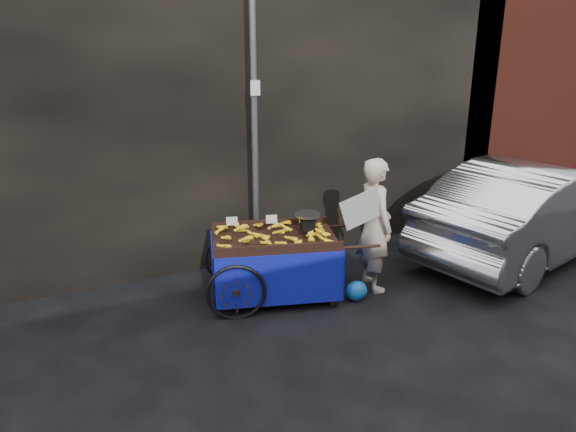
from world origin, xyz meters
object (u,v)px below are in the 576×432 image
banana_cart (271,244)px  parked_car (534,208)px  vendor (375,225)px  plastic_bag (356,291)px

banana_cart → parked_car: bearing=11.4°
parked_car → vendor: bearing=74.9°
plastic_bag → parked_car: parked_car is taller
banana_cart → parked_car: parked_car is taller
banana_cart → plastic_bag: (0.88, -0.53, -0.55)m
vendor → plastic_bag: (-0.36, -0.22, -0.71)m
vendor → banana_cart: bearing=80.7°
banana_cart → vendor: vendor is taller
banana_cart → plastic_bag: size_ratio=8.15×
banana_cart → plastic_bag: banana_cart is taller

